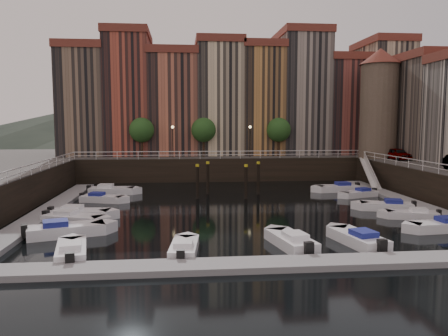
{
  "coord_description": "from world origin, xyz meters",
  "views": [
    {
      "loc": [
        -4.85,
        -39.0,
        7.66
      ],
      "look_at": [
        -0.68,
        4.0,
        3.08
      ],
      "focal_mm": 35.0,
      "sensor_mm": 36.0,
      "label": 1
    }
  ],
  "objects": [
    {
      "name": "ground",
      "position": [
        0.0,
        0.0,
        0.0
      ],
      "size": [
        200.0,
        200.0,
        0.0
      ],
      "primitive_type": "plane",
      "color": "black",
      "rests_on": "ground"
    },
    {
      "name": "quay_far",
      "position": [
        0.0,
        26.0,
        1.5
      ],
      "size": [
        80.0,
        20.0,
        3.0
      ],
      "primitive_type": "cube",
      "color": "black",
      "rests_on": "ground"
    },
    {
      "name": "dock_left",
      "position": [
        -16.2,
        -1.0,
        0.17
      ],
      "size": [
        2.0,
        28.0,
        0.35
      ],
      "primitive_type": "cube",
      "color": "gray",
      "rests_on": "ground"
    },
    {
      "name": "dock_right",
      "position": [
        16.2,
        -1.0,
        0.17
      ],
      "size": [
        2.0,
        28.0,
        0.35
      ],
      "primitive_type": "cube",
      "color": "gray",
      "rests_on": "ground"
    },
    {
      "name": "dock_near",
      "position": [
        0.0,
        -17.0,
        0.17
      ],
      "size": [
        30.0,
        2.0,
        0.35
      ],
      "primitive_type": "cube",
      "color": "gray",
      "rests_on": "ground"
    },
    {
      "name": "mountains",
      "position": [
        1.72,
        110.0,
        7.92
      ],
      "size": [
        145.0,
        100.0,
        18.0
      ],
      "color": "#2D382D",
      "rests_on": "ground"
    },
    {
      "name": "far_terrace",
      "position": [
        3.31,
        23.5,
        10.95
      ],
      "size": [
        48.7,
        10.3,
        17.5
      ],
      "color": "#7C644F",
      "rests_on": "quay_far"
    },
    {
      "name": "corner_tower",
      "position": [
        20.0,
        14.5,
        10.19
      ],
      "size": [
        5.2,
        5.2,
        13.8
      ],
      "color": "#6B5B4C",
      "rests_on": "quay_right"
    },
    {
      "name": "promenade_trees",
      "position": [
        -1.33,
        18.2,
        6.58
      ],
      "size": [
        21.2,
        3.2,
        5.2
      ],
      "color": "black",
      "rests_on": "quay_far"
    },
    {
      "name": "street_lamps",
      "position": [
        -1.0,
        17.2,
        5.9
      ],
      "size": [
        10.36,
        0.36,
        4.18
      ],
      "color": "black",
      "rests_on": "quay_far"
    },
    {
      "name": "railings",
      "position": [
        0.0,
        4.88,
        3.79
      ],
      "size": [
        36.08,
        34.04,
        0.52
      ],
      "color": "white",
      "rests_on": "ground"
    },
    {
      "name": "gangway",
      "position": [
        17.1,
        10.0,
        1.92
      ],
      "size": [
        2.78,
        8.32,
        3.73
      ],
      "color": "white",
      "rests_on": "ground"
    },
    {
      "name": "mooring_pilings",
      "position": [
        -0.21,
        5.18,
        1.65
      ],
      "size": [
        6.87,
        3.65,
        3.78
      ],
      "color": "black",
      "rests_on": "ground"
    },
    {
      "name": "boat_left_0",
      "position": [
        -12.79,
        -9.36,
        0.41
      ],
      "size": [
        5.37,
        3.29,
        1.21
      ],
      "rotation": [
        0.0,
        0.0,
        0.3
      ],
      "color": "white",
      "rests_on": "ground"
    },
    {
      "name": "boat_left_1",
      "position": [
        -13.15,
        -5.75,
        0.37
      ],
      "size": [
        4.91,
        3.13,
        1.11
      ],
      "rotation": [
        0.0,
        0.0,
        -0.33
      ],
      "color": "white",
      "rests_on": "ground"
    },
    {
      "name": "boat_left_2",
      "position": [
        -13.07,
        -3.86,
        0.38
      ],
      "size": [
        4.95,
        2.28,
        1.11
      ],
      "rotation": [
        0.0,
        0.0,
        -0.12
      ],
      "color": "white",
      "rests_on": "ground"
    },
    {
      "name": "boat_left_3",
      "position": [
        -12.61,
        3.24,
        0.33
      ],
      "size": [
        4.4,
        2.61,
        0.99
      ],
      "rotation": [
        0.0,
        0.0,
        -0.28
      ],
      "color": "white",
      "rests_on": "ground"
    },
    {
      "name": "boat_left_4",
      "position": [
        -12.46,
        7.92,
        0.38
      ],
      "size": [
        5.0,
        2.09,
        1.14
      ],
      "rotation": [
        0.0,
        0.0,
        -0.06
      ],
      "color": "white",
      "rests_on": "ground"
    },
    {
      "name": "boat_right_0",
      "position": [
        13.33,
        -10.51,
        0.36
      ],
      "size": [
        4.7,
        2.06,
        1.06
      ],
      "rotation": [
        0.0,
        0.0,
        3.23
      ],
      "color": "white",
      "rests_on": "ground"
    },
    {
      "name": "boat_right_1",
      "position": [
        13.41,
        -6.53,
        0.32
      ],
      "size": [
        4.18,
        2.49,
        0.94
      ],
      "rotation": [
        0.0,
        0.0,
        2.86
      ],
      "color": "white",
      "rests_on": "ground"
    },
    {
      "name": "boat_right_2",
      "position": [
        12.94,
        -3.17,
        0.36
      ],
      "size": [
        4.71,
        2.83,
        1.06
      ],
      "rotation": [
        0.0,
        0.0,
        2.85
      ],
      "color": "white",
      "rests_on": "ground"
    },
    {
      "name": "boat_right_3",
      "position": [
        13.31,
        3.69,
        0.32
      ],
      "size": [
        4.24,
        2.63,
        0.95
      ],
      "rotation": [
        0.0,
        0.0,
        3.45
      ],
      "color": "white",
      "rests_on": "ground"
    },
    {
      "name": "boat_right_4",
      "position": [
        12.35,
        7.24,
        0.37
      ],
      "size": [
        4.91,
        2.15,
        1.11
      ],
      "rotation": [
        0.0,
        0.0,
        3.23
      ],
      "color": "white",
      "rests_on": "ground"
    },
    {
      "name": "boat_near_0",
      "position": [
        -11.17,
        -14.12,
        0.34
      ],
      "size": [
        2.44,
        4.56,
        1.02
      ],
      "rotation": [
        0.0,
        0.0,
        1.78
      ],
      "color": "white",
      "rests_on": "ground"
    },
    {
      "name": "boat_near_1",
      "position": [
        -4.78,
        -14.09,
        0.32
      ],
      "size": [
        1.88,
        4.21,
        0.95
      ],
      "rotation": [
        0.0,
        0.0,
        1.47
      ],
      "color": "white",
      "rests_on": "ground"
    },
    {
      "name": "boat_near_2",
      "position": [
        1.8,
        -13.38,
        0.37
      ],
      "size": [
        2.58,
        4.87,
        1.09
      ],
      "rotation": [
        0.0,
        0.0,
        1.77
      ],
      "color": "white",
      "rests_on": "ground"
    },
    {
      "name": "boat_near_3",
      "position": [
        6.1,
        -13.29,
        0.38
      ],
      "size": [
        2.68,
        4.97,
        1.11
      ],
      "rotation": [
        0.0,
        0.0,
        1.78
      ],
      "color": "white",
      "rests_on": "ground"
    },
    {
      "name": "car_a",
      "position": [
        21.17,
        11.32,
        3.71
      ],
      "size": [
        1.92,
        4.25,
        1.42
      ],
      "primitive_type": "imported",
      "rotation": [
        0.0,
        0.0,
        0.06
      ],
      "color": "gray",
      "rests_on": "quay_right"
    }
  ]
}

